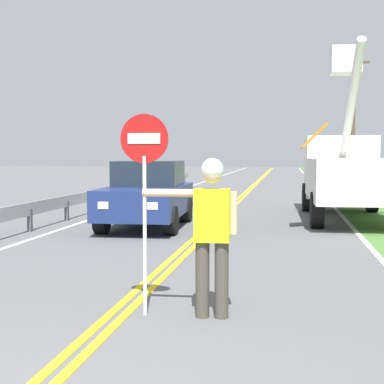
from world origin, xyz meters
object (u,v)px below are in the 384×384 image
Objects in this scene: stop_sign_paddle at (144,168)px; flagger_worker at (211,227)px; oncoming_sedan_nearest at (148,195)px; utility_pole_mid at (353,116)px; utility_bucket_truck at (347,170)px.

flagger_worker is at bearing 2.86° from stop_sign_paddle.
utility_pole_mid is at bearing 70.55° from oncoming_sedan_nearest.
utility_pole_mid is (2.17, 17.90, 2.77)m from utility_bucket_truck.
stop_sign_paddle is 0.34× the size of utility_bucket_truck.
utility_bucket_truck is at bearing -96.90° from utility_pole_mid.
oncoming_sedan_nearest is at bearing 104.05° from stop_sign_paddle.
utility_bucket_truck is at bearing 30.75° from oncoming_sedan_nearest.
flagger_worker is 0.44× the size of oncoming_sedan_nearest.
oncoming_sedan_nearest is at bearing 109.46° from flagger_worker.
utility_bucket_truck is (3.36, 10.72, -0.31)m from stop_sign_paddle.
utility_pole_mid reaches higher than utility_bucket_truck.
utility_bucket_truck is (2.59, 10.69, 0.36)m from flagger_worker.
flagger_worker is at bearing -70.54° from oncoming_sedan_nearest.
flagger_worker is 29.15m from utility_pole_mid.
stop_sign_paddle is 11.24m from utility_bucket_truck.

